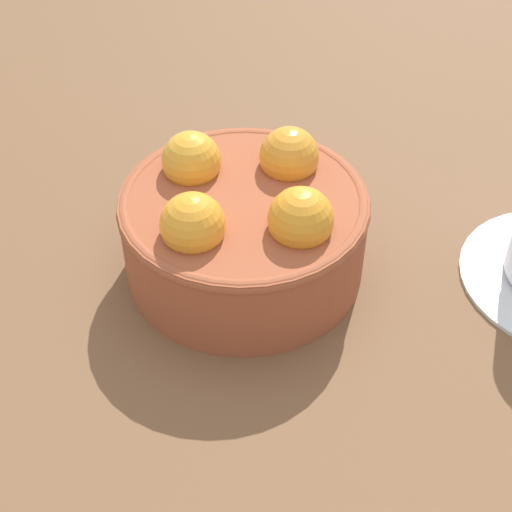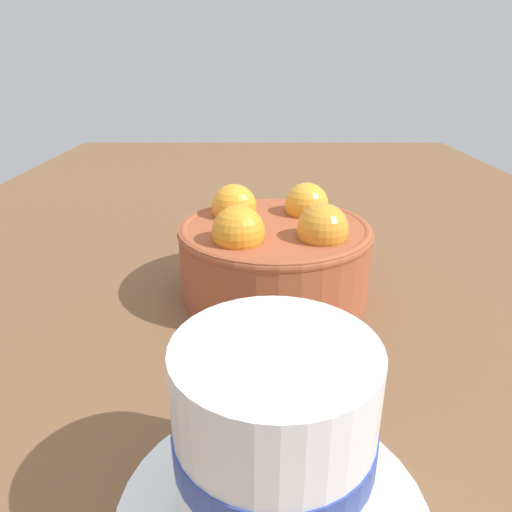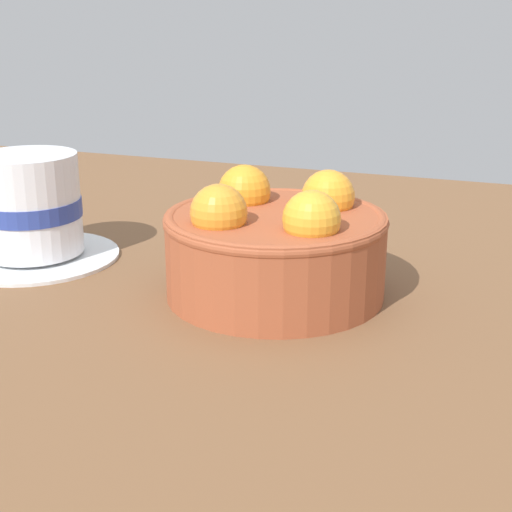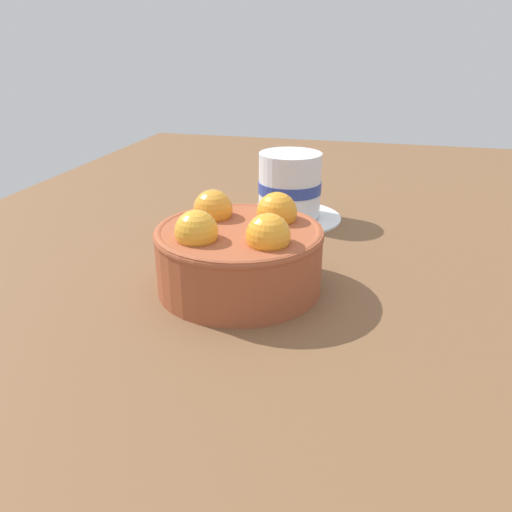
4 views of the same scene
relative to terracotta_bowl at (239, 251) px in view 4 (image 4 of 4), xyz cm
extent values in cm
cube|color=brown|center=(0.01, -0.01, -6.07)|extent=(157.28, 86.88, 4.38)
cylinder|color=#9E4C2D|center=(0.01, -0.01, -0.80)|extent=(16.03, 16.03, 6.16)
torus|color=#9E4C2D|center=(0.01, -0.01, 1.88)|extent=(16.23, 16.23, 1.00)
sphere|color=orange|center=(2.93, 3.52, 3.03)|extent=(3.99, 3.99, 3.99)
sphere|color=orange|center=(-3.52, 2.91, 3.03)|extent=(4.04, 4.04, 4.04)
sphere|color=orange|center=(-2.91, -3.53, 3.03)|extent=(3.99, 3.99, 3.99)
sphere|color=gold|center=(3.53, -2.93, 3.03)|extent=(3.94, 3.94, 3.94)
cylinder|color=white|center=(-21.77, 0.79, -3.58)|extent=(14.08, 14.08, 0.60)
cylinder|color=white|center=(-21.77, 0.79, 0.88)|extent=(8.25, 8.25, 8.32)
cylinder|color=#2D4299|center=(-21.77, 0.79, 0.54)|extent=(8.41, 8.41, 1.50)
camera|label=1|loc=(-1.47, 37.27, 32.15)|focal=52.65mm
camera|label=2|loc=(-36.66, 1.52, 15.12)|focal=32.73mm
camera|label=3|loc=(16.68, -49.17, 16.64)|focal=52.60mm
camera|label=4|loc=(44.34, 12.91, 19.33)|focal=36.44mm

